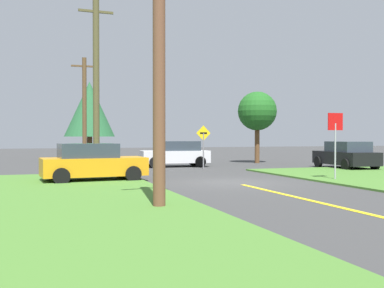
{
  "coord_description": "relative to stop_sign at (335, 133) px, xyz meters",
  "views": [
    {
      "loc": [
        -7.76,
        -17.7,
        1.92
      ],
      "look_at": [
        -0.53,
        3.71,
        1.55
      ],
      "focal_mm": 43.37,
      "sensor_mm": 36.0,
      "label": 1
    }
  ],
  "objects": [
    {
      "name": "parked_car_near_building",
      "position": [
        -9.97,
        2.99,
        -1.25
      ],
      "size": [
        4.43,
        2.28,
        1.62
      ],
      "rotation": [
        0.0,
        0.0,
        0.08
      ],
      "color": "orange",
      "rests_on": "ground"
    },
    {
      "name": "stop_sign",
      "position": [
        0.0,
        0.0,
        0.0
      ],
      "size": [
        0.74,
        0.07,
        2.93
      ],
      "rotation": [
        0.0,
        0.0,
        3.15
      ],
      "color": "#9EA0A8",
      "rests_on": "ground"
    },
    {
      "name": "direction_sign",
      "position": [
        -2.79,
        8.93,
        -0.46
      ],
      "size": [
        0.91,
        0.08,
        2.57
      ],
      "color": "slate",
      "rests_on": "ground"
    },
    {
      "name": "oak_tree_left",
      "position": [
        2.88,
        13.16,
        1.65
      ],
      "size": [
        2.8,
        2.8,
        5.15
      ],
      "color": "brown",
      "rests_on": "ground"
    },
    {
      "name": "utility_pole_mid",
      "position": [
        -9.25,
        7.51,
        2.6
      ],
      "size": [
        1.8,
        0.33,
        9.13
      ],
      "color": "brown",
      "rests_on": "ground"
    },
    {
      "name": "utility_pole_near",
      "position": [
        -9.15,
        -5.06,
        1.77
      ],
      "size": [
        1.79,
        0.49,
        7.47
      ],
      "color": "brown",
      "rests_on": "ground"
    },
    {
      "name": "pine_tree_center",
      "position": [
        -7.94,
        22.74,
        2.15
      ],
      "size": [
        4.2,
        4.2,
        6.53
      ],
      "color": "brown",
      "rests_on": "ground"
    },
    {
      "name": "car_on_crossroad",
      "position": [
        5.18,
        6.12,
        -1.25
      ],
      "size": [
        2.34,
        4.53,
        1.62
      ],
      "rotation": [
        0.0,
        0.0,
        1.5
      ],
      "color": "black",
      "rests_on": "ground"
    },
    {
      "name": "utility_pole_far",
      "position": [
        -9.01,
        16.08,
        1.76
      ],
      "size": [
        1.8,
        0.3,
        7.4
      ],
      "color": "brown",
      "rests_on": "ground"
    },
    {
      "name": "car_approaching_junction",
      "position": [
        -3.82,
        11.13,
        -1.25
      ],
      "size": [
        4.35,
        2.16,
        1.62
      ],
      "rotation": [
        0.0,
        0.0,
        3.07
      ],
      "color": "silver",
      "rests_on": "ground"
    },
    {
      "name": "lane_stripe_center",
      "position": [
        -4.48,
        -7.23,
        -2.05
      ],
      "size": [
        0.2,
        14.0,
        0.01
      ],
      "primitive_type": "cube",
      "color": "yellow",
      "rests_on": "ground"
    },
    {
      "name": "ground_plane",
      "position": [
        -4.48,
        0.77,
        -2.06
      ],
      "size": [
        120.0,
        120.0,
        0.0
      ],
      "primitive_type": "plane",
      "color": "#393939"
    }
  ]
}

